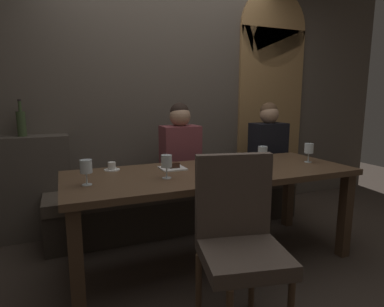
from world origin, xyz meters
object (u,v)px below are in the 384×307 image
Objects in this scene: chair_near_side at (239,233)px; diner_bearded at (268,142)px; wine_glass_far_right at (86,167)px; espresso_cup at (112,167)px; banquette_bench at (181,206)px; dining_table at (213,181)px; wine_glass_far_left at (167,162)px; wine_bottle_pale_label at (21,123)px; diner_redhead at (180,147)px; wine_glass_near_right at (263,152)px; wine_glass_end_right at (309,149)px; dessert_plate at (173,167)px; wine_glass_end_left at (255,160)px.

diner_bearded is (1.18, 1.40, 0.27)m from chair_near_side.
diner_bearded is 4.83× the size of wine_glass_far_right.
banquette_bench is at bearing 29.44° from espresso_cup.
chair_near_side is at bearing -62.65° from espresso_cup.
wine_glass_far_left is at bearing -166.03° from dining_table.
wine_bottle_pale_label reaches higher than dining_table.
banquette_bench is 2.55× the size of chair_near_side.
diner_redhead is 0.89m from wine_glass_far_left.
wine_glass_near_right is at bearing 1.80° from wine_glass_far_right.
wine_glass_end_right reaches higher than dining_table.
diner_redhead is at bearing 141.03° from wine_glass_end_right.
wine_glass_far_right reaches higher than dessert_plate.
dining_table is at bearing -90.00° from banquette_bench.
wine_glass_end_left reaches higher than banquette_bench.
espresso_cup is at bearing -48.65° from wine_bottle_pale_label.
chair_near_side is at bearing -131.91° from wine_glass_near_right.
wine_bottle_pale_label is (-1.38, 0.35, 0.84)m from banquette_bench.
diner_redhead is 4.84× the size of wine_glass_near_right.
wine_glass_far_left is at bearing -51.56° from espresso_cup.
dining_table is 0.95m from wine_glass_far_right.
wine_glass_far_left is (-0.40, -0.10, 0.20)m from dining_table.
banquette_bench is 20.83× the size of espresso_cup.
dining_table is 1.78m from wine_bottle_pale_label.
wine_bottle_pale_label is 1.52m from wine_glass_far_left.
banquette_bench is 15.24× the size of wine_glass_end_right.
wine_glass_far_left is 1.31m from wine_glass_end_right.
diner_redhead reaches higher than dining_table.
wine_glass_far_right reaches higher than dining_table.
espresso_cup reaches higher than banquette_bench.
wine_glass_far_left and wine_glass_near_right have the same top height.
wine_glass_near_right is (0.43, -0.73, 0.63)m from banquette_bench.
dining_table is 0.88× the size of banquette_bench.
wine_glass_far_left is 0.84m from wine_glass_near_right.
wine_bottle_pale_label is 1.99× the size of wine_glass_end_right.
wine_glass_far_right is (-1.36, -0.04, 0.00)m from wine_glass_near_right.
wine_bottle_pale_label reaches higher than wine_glass_far_right.
diner_bearded is 4.83× the size of wine_glass_end_right.
banquette_bench is at bearing -14.19° from wine_bottle_pale_label.
wine_glass_near_right is (0.43, -0.03, 0.20)m from dining_table.
dessert_plate is (-0.26, -0.54, -0.07)m from diner_redhead.
wine_glass_near_right is (-0.56, -0.70, 0.03)m from diner_bearded.
diner_bearded is (1.00, -0.03, -0.00)m from diner_redhead.
espresso_cup is at bearing -150.56° from banquette_bench.
dessert_plate is at bearing -157.92° from diner_bearded.
wine_bottle_pale_label is at bearing 165.81° from banquette_bench.
chair_near_side reaches higher than wine_glass_near_right.
dessert_plate reaches higher than dining_table.
diner_redhead is 2.43× the size of wine_bottle_pale_label.
diner_bearded is 6.60× the size of espresso_cup.
diner_redhead is at bearing 39.87° from wine_glass_far_right.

